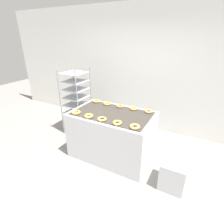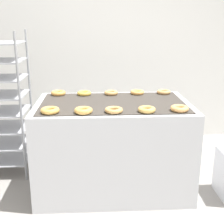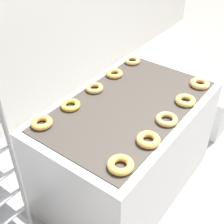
% 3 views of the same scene
% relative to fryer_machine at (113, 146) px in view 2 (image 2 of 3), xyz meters
% --- Properties ---
extents(wall_back, '(8.00, 0.05, 2.80)m').
position_rel_fryer_machine_xyz_m(wall_back, '(-0.00, 1.43, 0.96)').
color(wall_back, white).
rests_on(wall_back, ground_plane).
extents(fryer_machine, '(1.46, 0.90, 0.88)m').
position_rel_fryer_machine_xyz_m(fryer_machine, '(0.00, 0.00, 0.00)').
color(fryer_machine, silver).
rests_on(fryer_machine, ground_plane).
extents(baking_rack_cart, '(0.50, 0.52, 1.53)m').
position_rel_fryer_machine_xyz_m(baking_rack_cart, '(-1.14, 0.42, 0.34)').
color(baking_rack_cart, gray).
rests_on(baking_rack_cart, ground_plane).
extents(donut_near_leftmost, '(0.16, 0.16, 0.04)m').
position_rel_fryer_machine_xyz_m(donut_near_leftmost, '(-0.54, -0.31, 0.46)').
color(donut_near_leftmost, gold).
rests_on(donut_near_leftmost, fryer_machine).
extents(donut_near_left, '(0.15, 0.15, 0.04)m').
position_rel_fryer_machine_xyz_m(donut_near_left, '(-0.27, -0.33, 0.46)').
color(donut_near_left, gold).
rests_on(donut_near_left, fryer_machine).
extents(donut_near_center, '(0.15, 0.15, 0.04)m').
position_rel_fryer_machine_xyz_m(donut_near_center, '(-0.01, -0.32, 0.46)').
color(donut_near_center, tan).
rests_on(donut_near_center, fryer_machine).
extents(donut_near_right, '(0.15, 0.15, 0.04)m').
position_rel_fryer_machine_xyz_m(donut_near_right, '(0.27, -0.33, 0.46)').
color(donut_near_right, tan).
rests_on(donut_near_right, fryer_machine).
extents(donut_near_rightmost, '(0.16, 0.16, 0.04)m').
position_rel_fryer_machine_xyz_m(donut_near_rightmost, '(0.55, -0.31, 0.46)').
color(donut_near_rightmost, tan).
rests_on(donut_near_rightmost, fryer_machine).
extents(donut_far_leftmost, '(0.15, 0.15, 0.04)m').
position_rel_fryer_machine_xyz_m(donut_far_leftmost, '(-0.55, 0.34, 0.46)').
color(donut_far_leftmost, gold).
rests_on(donut_far_leftmost, fryer_machine).
extents(donut_far_left, '(0.14, 0.14, 0.04)m').
position_rel_fryer_machine_xyz_m(donut_far_left, '(-0.28, 0.32, 0.46)').
color(donut_far_left, gold).
rests_on(donut_far_left, fryer_machine).
extents(donut_far_center, '(0.14, 0.14, 0.04)m').
position_rel_fryer_machine_xyz_m(donut_far_center, '(-0.00, 0.32, 0.46)').
color(donut_far_center, tan).
rests_on(donut_far_center, fryer_machine).
extents(donut_far_right, '(0.14, 0.14, 0.04)m').
position_rel_fryer_machine_xyz_m(donut_far_right, '(0.27, 0.33, 0.46)').
color(donut_far_right, '#DB9A4D').
rests_on(donut_far_right, fryer_machine).
extents(donut_far_rightmost, '(0.14, 0.14, 0.04)m').
position_rel_fryer_machine_xyz_m(donut_far_rightmost, '(0.56, 0.34, 0.46)').
color(donut_far_rightmost, tan).
rests_on(donut_far_rightmost, fryer_machine).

